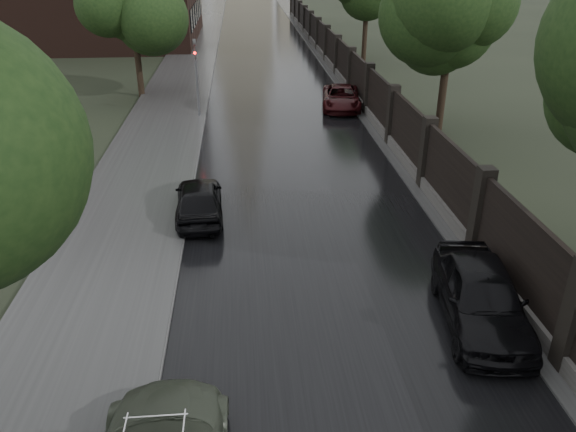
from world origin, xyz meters
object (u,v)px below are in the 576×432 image
(tree_right_b, at_px, (451,24))
(traffic_light, at_px, (196,72))
(tree_left_far, at_px, (131,3))
(car_right_far, at_px, (341,98))
(hatchback_left, at_px, (199,199))
(car_right_near, at_px, (481,296))

(tree_right_b, distance_m, traffic_light, 12.44)
(tree_left_far, bearing_deg, tree_right_b, -27.30)
(tree_left_far, bearing_deg, car_right_far, -18.12)
(tree_left_far, relative_size, tree_right_b, 1.05)
(traffic_light, xyz_separation_m, hatchback_left, (0.70, -11.86, -1.75))
(hatchback_left, distance_m, car_right_far, 14.88)
(car_right_near, bearing_deg, traffic_light, 120.71)
(car_right_near, bearing_deg, tree_right_b, 82.79)
(tree_right_b, relative_size, car_right_near, 1.59)
(hatchback_left, xyz_separation_m, car_right_near, (7.00, -6.39, 0.11))
(tree_left_far, distance_m, traffic_light, 6.84)
(hatchback_left, xyz_separation_m, car_right_far, (7.00, 13.13, -0.03))
(car_right_far, bearing_deg, hatchback_left, -110.36)
(tree_left_far, distance_m, car_right_far, 12.86)
(tree_left_far, height_order, car_right_far, tree_left_far)
(tree_left_far, height_order, traffic_light, tree_left_far)
(tree_right_b, relative_size, car_right_far, 1.60)
(tree_left_far, distance_m, car_right_near, 26.29)
(tree_right_b, distance_m, car_right_near, 16.34)
(hatchback_left, bearing_deg, traffic_light, -89.64)
(tree_left_far, relative_size, car_right_near, 1.67)
(traffic_light, relative_size, car_right_near, 0.90)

